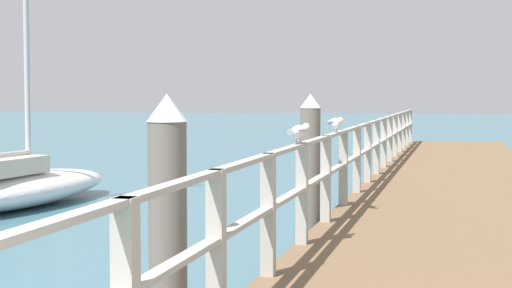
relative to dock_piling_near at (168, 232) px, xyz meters
The scene contains 7 objects.
pier_deck 9.69m from the dock_piling_near, 78.89° to the left, with size 3.12×26.99×0.38m, color brown.
pier_railing 9.48m from the dock_piling_near, 87.70° to the left, with size 0.12×25.51×1.11m.
dock_piling_near is the anchor object (origin of this frame).
dock_piling_far 5.69m from the dock_piling_near, 90.00° to the left, with size 0.29×0.29×2.02m.
seagull_foreground 3.03m from the dock_piling_near, 82.61° to the left, with size 0.23×0.47×0.21m.
seagull_background 5.54m from the dock_piling_near, 86.00° to the left, with size 0.28×0.43×0.21m.
boat_2 9.23m from the dock_piling_near, 127.12° to the left, with size 1.95×5.09×6.59m.
Camera 1 is at (0.19, -1.44, 2.02)m, focal length 56.79 mm.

